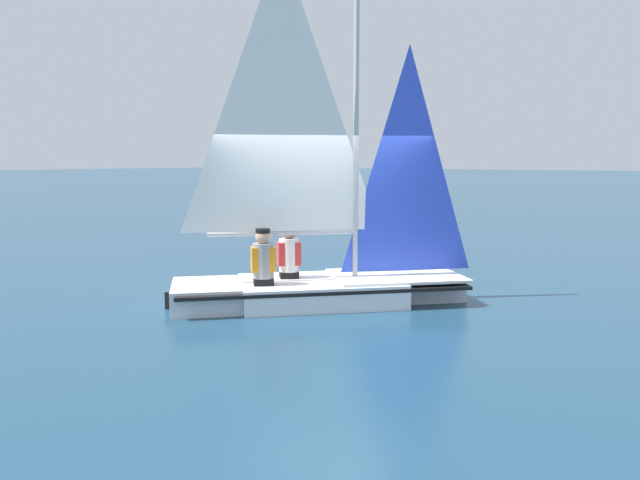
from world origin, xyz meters
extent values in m
plane|color=navy|center=(0.00, 0.00, 0.00)|extent=(260.00, 260.00, 0.00)
cube|color=silver|center=(0.00, 0.00, 0.18)|extent=(2.74, 2.69, 0.35)
cube|color=silver|center=(1.23, -1.15, 0.18)|extent=(1.28, 1.27, 0.35)
cube|color=silver|center=(-1.23, 1.15, 0.18)|extent=(1.58, 1.59, 0.35)
cube|color=black|center=(0.00, 0.00, 0.29)|extent=(4.11, 3.97, 0.05)
cube|color=silver|center=(0.87, -0.81, 0.37)|extent=(2.34, 2.31, 0.04)
cylinder|color=#B7B7BC|center=(0.39, -0.37, 2.81)|extent=(0.08, 0.08, 4.91)
cylinder|color=#B7B7BC|center=(-0.41, 0.38, 1.07)|extent=(1.66, 1.55, 0.07)
pyramid|color=white|center=(-0.41, 0.38, 3.12)|extent=(1.56, 1.46, 4.05)
pyramid|color=blue|center=(0.99, -0.92, 2.15)|extent=(1.10, 1.03, 3.38)
cube|color=black|center=(-1.64, 1.53, 0.12)|extent=(0.08, 0.08, 0.25)
cube|color=black|center=(-0.16, 0.47, 0.23)|extent=(0.37, 0.37, 0.45)
cylinder|color=white|center=(-0.16, 0.47, 0.71)|extent=(0.42, 0.42, 0.50)
cube|color=red|center=(-0.16, 0.47, 0.73)|extent=(0.43, 0.42, 0.35)
sphere|color=brown|center=(-0.16, 0.47, 1.05)|extent=(0.22, 0.22, 0.22)
cylinder|color=blue|center=(-0.16, 0.47, 1.14)|extent=(0.30, 0.30, 0.06)
cube|color=black|center=(-0.80, 0.42, 0.23)|extent=(0.37, 0.37, 0.45)
cylinder|color=gray|center=(-0.80, 0.42, 0.71)|extent=(0.42, 0.42, 0.50)
cube|color=orange|center=(-0.80, 0.42, 0.73)|extent=(0.43, 0.42, 0.35)
sphere|color=tan|center=(-0.80, 0.42, 1.05)|extent=(0.22, 0.22, 0.22)
cylinder|color=black|center=(-0.80, 0.42, 1.14)|extent=(0.30, 0.30, 0.06)
camera|label=1|loc=(-7.40, -5.48, 2.14)|focal=35.00mm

